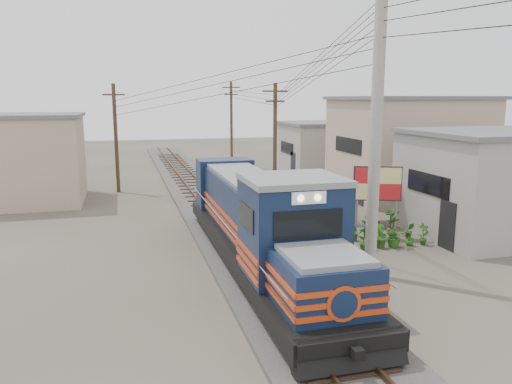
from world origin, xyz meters
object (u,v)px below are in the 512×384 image
object	(u,v)px
market_umbrella	(377,176)
vendor	(348,206)
locomotive	(260,224)
billboard	(377,186)

from	to	relation	value
market_umbrella	vendor	world-z (taller)	market_umbrella
locomotive	market_umbrella	size ratio (longest dim) A/B	5.02
market_umbrella	vendor	xyz separation A→B (m)	(-1.44, 0.10, -1.43)
billboard	vendor	distance (m)	2.85
billboard	locomotive	bearing A→B (deg)	-136.84
vendor	billboard	bearing A→B (deg)	60.86
billboard	market_umbrella	distance (m)	2.68
locomotive	market_umbrella	bearing A→B (deg)	34.17
market_umbrella	vendor	distance (m)	2.03
locomotive	market_umbrella	world-z (taller)	locomotive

